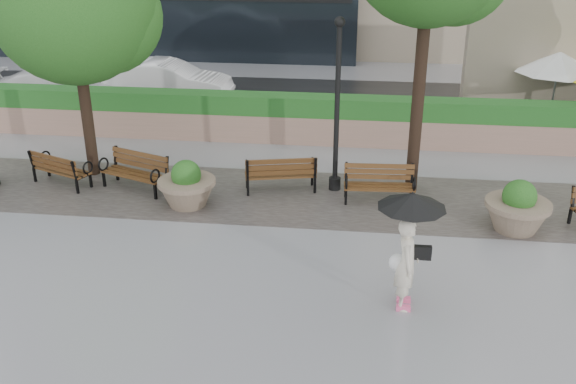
# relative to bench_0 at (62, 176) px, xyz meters

# --- Properties ---
(ground) EXTENTS (100.00, 100.00, 0.00)m
(ground) POSITION_rel_bench_0_xyz_m (5.77, -3.05, -0.24)
(ground) COLOR gray
(ground) RESTS_ON ground
(cobble_strip) EXTENTS (28.00, 3.20, 0.01)m
(cobble_strip) POSITION_rel_bench_0_xyz_m (5.77, -0.05, -0.24)
(cobble_strip) COLOR #383330
(cobble_strip) RESTS_ON ground
(hedge_wall) EXTENTS (24.00, 0.80, 1.35)m
(hedge_wall) POSITION_rel_bench_0_xyz_m (5.77, 3.95, 0.42)
(hedge_wall) COLOR #9E7666
(hedge_wall) RESTS_ON ground
(asphalt_street) EXTENTS (40.00, 7.00, 0.00)m
(asphalt_street) POSITION_rel_bench_0_xyz_m (5.77, 7.95, -0.24)
(asphalt_street) COLOR black
(asphalt_street) RESTS_ON ground
(bench_0) EXTENTS (1.64, 1.15, 0.82)m
(bench_0) POSITION_rel_bench_0_xyz_m (0.00, 0.00, 0.00)
(bench_0) COLOR #563518
(bench_0) RESTS_ON ground
(bench_1) EXTENTS (1.76, 1.21, 0.89)m
(bench_1) POSITION_rel_bench_0_xyz_m (1.88, -0.06, 0.02)
(bench_1) COLOR #563518
(bench_1) RESTS_ON ground
(bench_2) EXTENTS (1.76, 1.02, 0.89)m
(bench_2) POSITION_rel_bench_0_xyz_m (5.33, 0.29, 0.02)
(bench_2) COLOR #563518
(bench_2) RESTS_ON ground
(bench_3) EXTENTS (1.63, 0.73, 0.85)m
(bench_3) POSITION_rel_bench_0_xyz_m (7.64, -0.07, 0.01)
(bench_3) COLOR #563518
(bench_3) RESTS_ON ground
(planter_left) EXTENTS (1.30, 1.30, 1.09)m
(planter_left) POSITION_rel_bench_0_xyz_m (3.35, -0.79, 0.18)
(planter_left) COLOR #7F6B56
(planter_left) RESTS_ON ground
(planter_right) EXTENTS (1.34, 1.34, 1.12)m
(planter_right) POSITION_rel_bench_0_xyz_m (10.46, -1.16, 0.19)
(planter_right) COLOR #7F6B56
(planter_right) RESTS_ON ground
(lamppost) EXTENTS (0.28, 0.28, 4.06)m
(lamppost) POSITION_rel_bench_0_xyz_m (6.60, 0.53, 1.54)
(lamppost) COLOR black
(lamppost) RESTS_ON ground
(tree_0) EXTENTS (3.90, 3.88, 6.22)m
(tree_0) POSITION_rel_bench_0_xyz_m (0.62, 0.87, 3.92)
(tree_0) COLOR black
(tree_0) RESTS_ON ground
(patio_umb_white) EXTENTS (2.50, 2.50, 2.30)m
(patio_umb_white) POSITION_rel_bench_0_xyz_m (12.91, 6.20, 1.74)
(patio_umb_white) COLOR black
(patio_umb_white) RESTS_ON ground
(car_left) EXTENTS (4.56, 2.26, 1.28)m
(car_left) POSITION_rel_bench_0_xyz_m (-3.10, 6.46, 0.39)
(car_left) COLOR white
(car_left) RESTS_ON ground
(car_right) EXTENTS (4.43, 1.59, 1.45)m
(car_right) POSITION_rel_bench_0_xyz_m (0.45, 7.50, 0.48)
(car_right) COLOR white
(car_right) RESTS_ON ground
(pedestrian) EXTENTS (1.12, 1.12, 2.05)m
(pedestrian) POSITION_rel_bench_0_xyz_m (8.03, -4.27, 1.00)
(pedestrian) COLOR beige
(pedestrian) RESTS_ON ground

